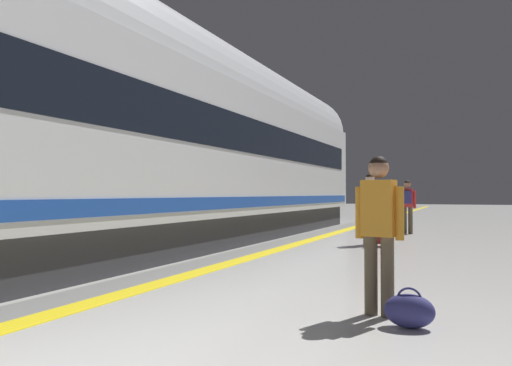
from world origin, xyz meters
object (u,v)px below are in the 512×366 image
(passenger_mid, at_px, (370,203))
(suitcase_far, at_px, (396,224))
(passenger_near, at_px, (379,223))
(suitcase_mid, at_px, (382,231))
(passenger_far, at_px, (407,202))
(duffel_bag_near, at_px, (409,311))
(high_speed_train, at_px, (92,118))

(passenger_mid, xyz_separation_m, suitcase_far, (0.11, 3.43, -0.66))
(passenger_near, bearing_deg, suitcase_mid, 98.90)
(suitcase_mid, bearing_deg, passenger_near, -81.10)
(suitcase_mid, relative_size, passenger_far, 0.65)
(passenger_near, xyz_separation_m, duffel_bag_near, (0.32, -0.35, -0.75))
(suitcase_mid, bearing_deg, passenger_mid, 137.96)
(duffel_bag_near, bearing_deg, suitcase_far, 98.31)
(passenger_far, relative_size, suitcase_far, 1.69)
(high_speed_train, height_order, suitcase_mid, high_speed_train)
(passenger_near, distance_m, duffel_bag_near, 0.89)
(duffel_bag_near, height_order, suitcase_mid, suitcase_mid)
(suitcase_mid, bearing_deg, high_speed_train, -131.46)
(high_speed_train, xyz_separation_m, duffel_bag_near, (5.52, -2.24, -2.35))
(high_speed_train, height_order, passenger_mid, high_speed_train)
(high_speed_train, relative_size, passenger_mid, 16.50)
(high_speed_train, distance_m, passenger_mid, 6.50)
(suitcase_mid, bearing_deg, suitcase_far, 93.15)
(suitcase_mid, xyz_separation_m, passenger_far, (0.12, 3.88, 0.59))
(suitcase_far, bearing_deg, suitcase_mid, -86.85)
(passenger_far, bearing_deg, passenger_mid, -96.91)
(high_speed_train, bearing_deg, suitcase_mid, 48.54)
(passenger_mid, height_order, suitcase_mid, passenger_mid)
(passenger_near, height_order, passenger_far, passenger_far)
(suitcase_mid, height_order, passenger_far, passenger_far)
(suitcase_far, bearing_deg, duffel_bag_near, -81.69)
(passenger_mid, xyz_separation_m, suitcase_mid, (0.32, -0.29, -0.62))
(high_speed_train, xyz_separation_m, passenger_near, (5.20, -1.89, -1.60))
(passenger_mid, bearing_deg, duffel_bag_near, -76.99)
(high_speed_train, relative_size, suitcase_far, 29.17)
(passenger_near, bearing_deg, passenger_mid, 101.11)
(high_speed_train, xyz_separation_m, suitcase_mid, (4.17, 4.72, -2.15))
(high_speed_train, relative_size, duffel_bag_near, 62.22)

